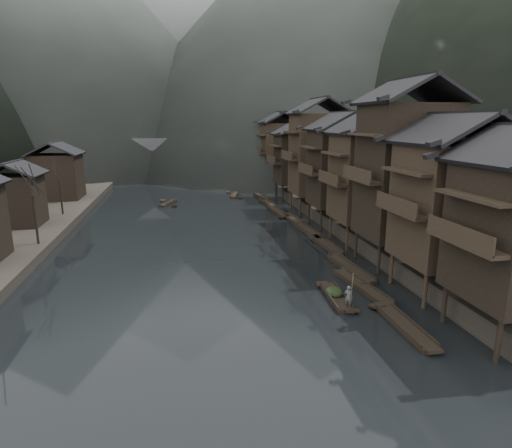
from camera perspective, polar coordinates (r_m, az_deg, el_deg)
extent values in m
plane|color=black|center=(31.18, -5.43, -10.52)|extent=(300.00, 300.00, 0.00)
cube|color=#2D2823|center=(78.77, 18.03, 4.28)|extent=(40.00, 200.00, 1.80)
cylinder|color=black|center=(26.91, 29.62, -13.38)|extent=(0.30, 0.30, 2.90)
cylinder|color=black|center=(30.33, 23.82, -9.72)|extent=(0.30, 0.30, 2.90)
cylinder|color=black|center=(31.91, 27.97, -9.02)|extent=(0.30, 0.30, 2.90)
cube|color=#2D2319|center=(26.48, 26.05, -2.25)|extent=(1.20, 5.70, 0.25)
cylinder|color=#2D2319|center=(32.02, 21.63, -8.28)|extent=(0.30, 0.30, 2.90)
cylinder|color=#2D2319|center=(35.89, 17.62, -5.61)|extent=(0.30, 0.30, 2.90)
cylinder|color=#2D2319|center=(33.52, 25.66, -7.71)|extent=(0.30, 0.30, 2.90)
cylinder|color=#2D2319|center=(37.23, 21.38, -5.23)|extent=(0.30, 0.30, 2.90)
cube|color=#2D2319|center=(34.16, 24.77, 2.50)|extent=(7.00, 6.00, 8.55)
cube|color=#2D2319|center=(32.12, 18.83, 1.62)|extent=(1.20, 5.70, 0.25)
cylinder|color=black|center=(37.74, 16.08, -4.56)|extent=(0.30, 0.30, 2.90)
cylinder|color=black|center=(41.89, 13.20, -2.59)|extent=(0.30, 0.30, 2.90)
cylinder|color=black|center=(39.02, 19.71, -4.24)|extent=(0.30, 0.30, 2.90)
cylinder|color=black|center=(43.04, 16.56, -2.37)|extent=(0.30, 0.30, 2.90)
cube|color=black|center=(39.80, 19.25, 6.56)|extent=(7.00, 6.00, 11.52)
cube|color=#2D2319|center=(38.07, 13.90, 5.76)|extent=(1.20, 5.70, 0.25)
cylinder|color=#2D2319|center=(43.83, 12.06, -1.81)|extent=(0.30, 0.30, 2.90)
cylinder|color=#2D2319|center=(48.15, 9.91, -0.33)|extent=(0.30, 0.30, 2.90)
cylinder|color=#2D2319|center=(44.94, 15.31, -1.62)|extent=(0.30, 0.30, 2.90)
cylinder|color=#2D2319|center=(49.16, 12.92, -0.19)|extent=(0.30, 0.30, 2.90)
cube|color=#2D2319|center=(46.13, 14.87, 6.04)|extent=(7.00, 6.00, 8.83)
cube|color=#2D2319|center=(44.64, 10.16, 5.47)|extent=(1.20, 5.70, 0.25)
cylinder|color=black|center=(51.08, 8.69, 0.51)|extent=(0.30, 0.30, 2.90)
cylinder|color=black|center=(55.53, 7.09, 1.61)|extent=(0.30, 0.30, 2.90)
cylinder|color=black|center=(52.03, 11.55, 0.63)|extent=(0.30, 0.30, 2.90)
cylinder|color=black|center=(56.40, 9.76, 1.71)|extent=(0.30, 0.30, 2.90)
cube|color=black|center=(53.42, 11.24, 7.32)|extent=(7.00, 6.00, 9.05)
cube|color=#2D2319|center=(52.14, 7.10, 6.82)|extent=(1.20, 5.70, 0.25)
cylinder|color=#2D2319|center=(59.47, 5.89, 2.44)|extent=(0.30, 0.30, 2.90)
cylinder|color=#2D2319|center=(64.01, 4.69, 3.26)|extent=(0.30, 0.30, 2.90)
cylinder|color=#2D2319|center=(60.28, 8.40, 2.52)|extent=(0.30, 0.30, 2.90)
cylinder|color=#2D2319|center=(64.77, 7.05, 3.32)|extent=(0.30, 0.30, 2.90)
cube|color=#2D2319|center=(61.75, 8.21, 9.18)|extent=(7.00, 6.00, 11.06)
cube|color=#2D2319|center=(60.65, 4.57, 8.68)|extent=(1.20, 5.70, 0.25)
cylinder|color=black|center=(68.96, 3.58, 4.02)|extent=(0.30, 0.30, 2.90)
cylinder|color=black|center=(73.57, 2.68, 4.63)|extent=(0.30, 0.30, 2.90)
cylinder|color=black|center=(69.67, 5.78, 4.08)|extent=(0.30, 0.30, 2.90)
cylinder|color=black|center=(74.23, 4.75, 4.68)|extent=(0.30, 0.30, 2.90)
cube|color=black|center=(71.40, 5.61, 8.58)|extent=(7.00, 6.00, 7.95)
cube|color=#2D2319|center=(70.45, 2.44, 8.24)|extent=(1.20, 5.70, 0.25)
cylinder|color=#2D2319|center=(80.52, 1.52, 5.42)|extent=(0.30, 0.30, 2.90)
cylinder|color=#2D2319|center=(85.18, 0.85, 5.87)|extent=(0.30, 0.30, 2.90)
cylinder|color=#2D2319|center=(81.13, 3.43, 5.46)|extent=(0.30, 0.30, 2.90)
cylinder|color=#2D2319|center=(85.76, 2.67, 5.91)|extent=(0.30, 0.30, 2.90)
cube|color=#2D2319|center=(82.91, 3.33, 9.90)|extent=(7.00, 6.00, 9.69)
cube|color=#2D2319|center=(82.09, 0.57, 9.55)|extent=(1.20, 5.70, 0.25)
cube|color=black|center=(56.14, -29.24, 3.02)|extent=(5.00, 5.00, 5.80)
cube|color=black|center=(73.17, -24.89, 5.96)|extent=(6.50, 6.50, 6.80)
cylinder|color=black|center=(46.96, -28.45, 0.73)|extent=(0.24, 0.24, 4.79)
cylinder|color=black|center=(60.43, -24.42, 3.52)|extent=(0.24, 0.24, 4.45)
cube|color=black|center=(29.05, 19.23, -12.83)|extent=(1.13, 6.20, 0.30)
cube|color=black|center=(28.97, 19.26, -12.51)|extent=(1.19, 6.08, 0.10)
cube|color=black|center=(31.33, 16.54, -10.35)|extent=(0.94, 0.77, 0.33)
cube|color=black|center=(26.76, 22.49, -15.16)|extent=(0.94, 0.77, 0.33)
cube|color=black|center=(34.55, 13.79, -8.14)|extent=(1.99, 7.72, 0.30)
cube|color=black|center=(34.49, 13.81, -7.86)|extent=(2.03, 7.58, 0.10)
cube|color=black|center=(37.79, 12.17, -5.92)|extent=(1.04, 1.04, 0.37)
cube|color=black|center=(31.29, 15.80, -10.33)|extent=(1.04, 1.04, 0.37)
cube|color=black|center=(38.31, 12.44, -5.88)|extent=(1.66, 7.26, 0.30)
cube|color=black|center=(38.25, 12.46, -5.63)|extent=(1.71, 7.13, 0.10)
cube|color=black|center=(41.39, 10.97, -4.14)|extent=(1.00, 0.95, 0.36)
cube|color=black|center=(35.21, 14.20, -7.50)|extent=(1.00, 0.95, 0.36)
cube|color=black|center=(45.38, 9.07, -2.66)|extent=(1.58, 7.51, 0.30)
cube|color=black|center=(45.33, 9.08, -2.44)|extent=(1.63, 7.36, 0.10)
cube|color=black|center=(48.67, 7.95, -1.34)|extent=(0.99, 0.97, 0.36)
cube|color=black|center=(42.06, 10.38, -3.82)|extent=(0.99, 0.97, 0.36)
cube|color=black|center=(50.08, 7.08, -1.05)|extent=(1.71, 6.84, 0.30)
cube|color=black|center=(50.04, 7.08, -0.85)|extent=(1.76, 6.71, 0.10)
cube|color=black|center=(53.13, 6.35, -0.03)|extent=(1.01, 0.91, 0.34)
cube|color=black|center=(46.99, 7.91, -1.88)|extent=(1.01, 0.91, 0.34)
cube|color=black|center=(56.26, 4.88, 0.63)|extent=(1.13, 5.90, 0.30)
cube|color=black|center=(56.22, 4.88, 0.80)|extent=(1.19, 5.78, 0.10)
cube|color=black|center=(58.90, 4.18, 1.36)|extent=(0.94, 0.73, 0.32)
cube|color=black|center=(53.58, 5.66, 0.11)|extent=(0.94, 0.73, 0.32)
cube|color=black|center=(60.73, 2.87, 1.62)|extent=(1.51, 7.69, 0.30)
cube|color=black|center=(60.69, 2.87, 1.79)|extent=(1.56, 7.54, 0.10)
cube|color=black|center=(64.24, 2.30, 2.41)|extent=(0.98, 0.98, 0.37)
cube|color=black|center=(57.18, 3.51, 1.00)|extent=(0.98, 0.98, 0.37)
cube|color=black|center=(67.26, 1.52, 2.80)|extent=(1.57, 6.56, 0.30)
cube|color=black|center=(67.23, 1.52, 2.95)|extent=(1.62, 6.43, 0.10)
cube|color=black|center=(70.27, 1.18, 3.39)|extent=(0.99, 0.87, 0.34)
cube|color=black|center=(64.20, 1.90, 2.41)|extent=(0.99, 0.87, 0.34)
cube|color=black|center=(72.96, 0.69, 3.65)|extent=(1.68, 6.56, 0.30)
cube|color=black|center=(72.93, 0.69, 3.79)|extent=(1.73, 6.44, 0.10)
cube|color=black|center=(75.99, 0.45, 4.16)|extent=(1.00, 0.88, 0.34)
cube|color=black|center=(69.88, 0.95, 3.33)|extent=(1.00, 0.88, 0.34)
cube|color=black|center=(68.52, -11.62, 2.73)|extent=(2.81, 5.19, 0.30)
cube|color=black|center=(68.49, -11.63, 2.88)|extent=(2.82, 5.11, 0.10)
cube|color=black|center=(70.80, -12.33, 3.15)|extent=(1.03, 0.91, 0.31)
cube|color=black|center=(66.20, -10.88, 2.51)|extent=(1.03, 0.91, 0.31)
cube|color=black|center=(74.88, -2.92, 3.89)|extent=(2.25, 5.97, 0.30)
cube|color=black|center=(74.85, -2.92, 4.03)|extent=(2.27, 5.87, 0.10)
cube|color=black|center=(77.49, -3.64, 4.32)|extent=(0.99, 0.90, 0.32)
cube|color=black|center=(72.24, -2.15, 3.66)|extent=(0.99, 0.90, 0.32)
cube|color=#4C4C4F|center=(100.57, -9.23, 10.25)|extent=(40.00, 6.00, 1.60)
cube|color=#4C4C4F|center=(97.81, -9.22, 10.93)|extent=(40.00, 0.50, 1.00)
cube|color=#4C4C4F|center=(103.21, -9.30, 11.05)|extent=(40.00, 0.50, 1.00)
cube|color=#4C4C4F|center=(101.53, -17.13, 7.59)|extent=(3.20, 6.00, 6.40)
cube|color=#4C4C4F|center=(100.87, -11.72, 7.87)|extent=(3.20, 6.00, 6.40)
cube|color=#4C4C4F|center=(101.07, -6.57, 8.08)|extent=(3.20, 6.00, 6.40)
cube|color=#4C4C4F|center=(102.15, -1.19, 8.22)|extent=(3.20, 6.00, 6.40)
cone|color=#474F49|center=(172.34, 10.29, 25.58)|extent=(195.00, 195.00, 98.38)
cone|color=#474F49|center=(173.89, -28.70, 23.78)|extent=(168.00, 168.00, 96.30)
cone|color=gray|center=(244.34, -10.69, 25.99)|extent=(320.00, 320.00, 132.41)
cube|color=black|center=(32.22, 10.58, -9.59)|extent=(1.49, 5.20, 0.30)
cube|color=black|center=(32.15, 10.59, -9.30)|extent=(1.53, 5.10, 0.10)
cube|color=black|center=(34.24, 8.84, -7.85)|extent=(0.99, 0.71, 0.30)
cube|color=black|center=(30.15, 12.59, -11.08)|extent=(0.99, 0.71, 0.30)
ellipsoid|color=black|center=(32.18, 10.44, -8.34)|extent=(1.23, 1.61, 0.74)
imported|color=#535456|center=(30.19, 12.24, -9.04)|extent=(0.69, 0.69, 1.61)
cylinder|color=#8C7A51|center=(29.38, 12.86, -4.34)|extent=(0.81, 1.97, 3.56)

